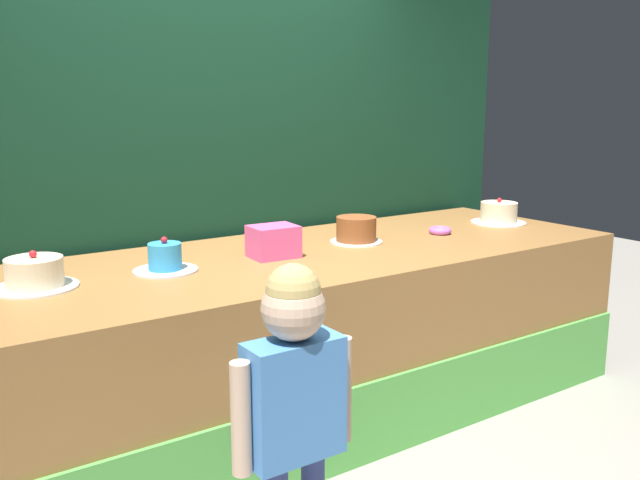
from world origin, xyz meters
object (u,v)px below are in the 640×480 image
Objects in this scene: child_figure at (294,389)px; cake_right at (356,230)px; pink_box at (273,241)px; cake_center at (165,259)px; donut at (440,230)px; cake_left at (35,274)px; cake_far_right at (499,214)px.

cake_right is at bearing 45.84° from child_figure.
pink_box is 0.77× the size of cake_center.
donut is at bearing -8.44° from cake_right.
cake_center is 1.02× the size of cake_right.
child_figure is at bearing -117.80° from pink_box.
cake_left is (-0.51, 1.23, 0.19)m from child_figure.
pink_box is (0.61, 1.16, 0.21)m from child_figure.
cake_far_right reaches higher than donut.
cake_right is (-0.56, 0.08, 0.05)m from donut.
child_figure is at bearing -134.16° from cake_right.
cake_right is 0.84× the size of cake_far_right.
cake_center is at bearing 177.76° from donut.
cake_left is at bearing 179.38° from cake_right.
cake_center reaches higher than pink_box.
cake_right is at bearing 0.88° from cake_center.
child_figure is 8.86× the size of donut.
donut is at bearing 32.95° from child_figure.
donut is 0.57m from cake_right.
cake_far_right is (0.56, 0.05, 0.04)m from donut.
child_figure is 1.35m from cake_left.
cake_left is at bearing 177.41° from donut.
cake_left is 1.17× the size of cake_center.
cake_far_right reaches higher than cake_center.
cake_left is 1.20× the size of cake_right.
pink_box is at bearing -175.04° from cake_right.
pink_box is 0.57m from cake_right.
cake_far_right is at bearing -1.82° from cake_right.
cake_center is at bearing 179.53° from cake_far_right.
pink_box is at bearing -3.41° from cake_left.
donut is 0.44× the size of cake_center.
pink_box is at bearing -3.21° from cake_center.
donut is 1.69m from cake_center.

